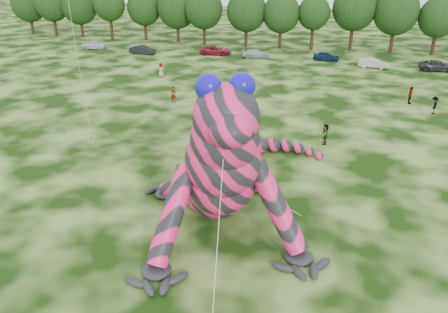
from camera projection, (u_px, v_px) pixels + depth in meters
name	position (u px, v px, depth m)	size (l,w,h in m)	color
ground	(205.00, 251.00, 23.63)	(240.00, 240.00, 0.00)	#16330A
inflatable_gecko	(213.00, 134.00, 25.89)	(16.48, 19.57, 9.79)	#F4256D
tree_0	(29.00, 9.00, 86.25)	(6.91, 6.22, 9.51)	black
tree_1	(53.00, 10.00, 83.71)	(6.74, 6.07, 9.81)	black
tree_2	(80.00, 11.00, 83.13)	(7.04, 6.34, 9.64)	black
tree_3	(110.00, 14.00, 79.98)	(5.81, 5.23, 9.44)	black
tree_4	(144.00, 15.00, 80.09)	(6.22, 5.60, 9.06)	black
tree_5	(177.00, 14.00, 78.18)	(7.16, 6.44, 9.80)	black
tree_6	(204.00, 17.00, 75.41)	(6.52, 5.86, 9.49)	black
tree_7	(246.00, 18.00, 73.78)	(6.68, 6.01, 9.48)	black
tree_8	(281.00, 21.00, 72.68)	(6.14, 5.53, 8.94)	black
tree_9	(313.00, 23.00, 71.83)	(5.27, 4.74, 8.68)	black
tree_10	(354.00, 17.00, 71.05)	(7.09, 6.38, 10.50)	black
tree_11	(395.00, 21.00, 69.32)	(7.01, 6.31, 10.07)	black
tree_12	(437.00, 26.00, 67.70)	(5.99, 5.39, 8.97)	black
car_0	(94.00, 45.00, 73.71)	(1.63, 4.05, 1.38)	silver
car_1	(142.00, 50.00, 69.91)	(1.46, 4.19, 1.38)	black
car_2	(216.00, 50.00, 69.54)	(2.29, 4.96, 1.38)	maroon
car_3	(256.00, 54.00, 67.55)	(1.75, 4.32, 1.25)	#AFB5BA
car_4	(326.00, 56.00, 65.73)	(1.55, 3.85, 1.31)	#0D2145
car_5	(373.00, 63.00, 61.48)	(1.41, 4.04, 1.33)	#B8B4A7
car_6	(438.00, 66.00, 59.81)	(2.32, 5.03, 1.40)	#29292C
spectator_4	(161.00, 70.00, 56.85)	(0.89, 0.58, 1.82)	gray
spectator_3	(410.00, 95.00, 46.58)	(1.07, 0.45, 1.83)	gray
spectator_2	(434.00, 105.00, 43.56)	(1.15, 0.66, 1.78)	gray
spectator_5	(325.00, 134.00, 36.69)	(1.62, 0.52, 1.75)	gray
spectator_0	(174.00, 95.00, 46.84)	(0.65, 0.43, 1.78)	gray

